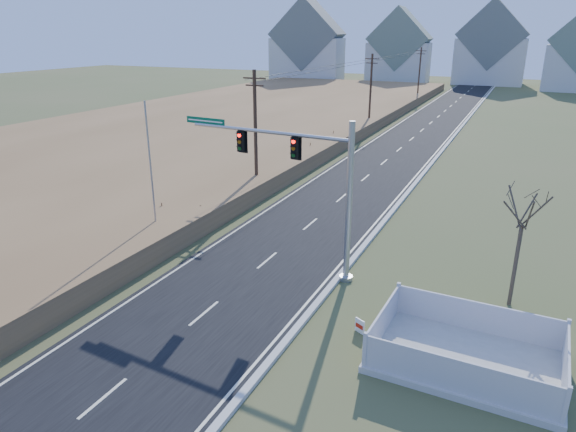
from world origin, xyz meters
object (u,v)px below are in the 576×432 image
(bare_tree, at_px, (525,206))
(traffic_signal_mast, at_px, (313,182))
(fence_enclosure, at_px, (466,357))
(flagpole, at_px, (153,189))
(open_sign, at_px, (360,326))

(bare_tree, bearing_deg, traffic_signal_mast, -176.23)
(fence_enclosure, relative_size, flagpole, 0.84)
(traffic_signal_mast, xyz_separation_m, bare_tree, (9.34, 0.62, -0.09))
(traffic_signal_mast, xyz_separation_m, open_sign, (3.94, -4.44, -4.41))
(traffic_signal_mast, height_order, flagpole, flagpole)
(flagpole, bearing_deg, open_sign, -17.50)
(fence_enclosure, bearing_deg, flagpole, 167.59)
(traffic_signal_mast, relative_size, flagpole, 1.21)
(flagpole, height_order, bare_tree, flagpole)
(fence_enclosure, xyz_separation_m, flagpole, (-17.69, 4.63, 2.93))
(fence_enclosure, distance_m, flagpole, 18.52)
(fence_enclosure, bearing_deg, open_sign, 177.27)
(flagpole, bearing_deg, fence_enclosure, -14.67)
(traffic_signal_mast, relative_size, open_sign, 16.06)
(flagpole, distance_m, bare_tree, 19.00)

